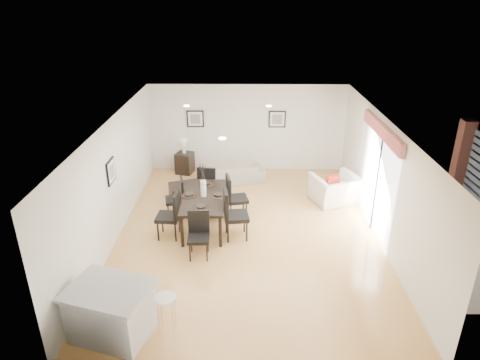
{
  "coord_description": "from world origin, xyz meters",
  "views": [
    {
      "loc": [
        -0.06,
        -8.69,
        5.22
      ],
      "look_at": [
        -0.19,
        0.4,
        1.19
      ],
      "focal_mm": 32.0,
      "sensor_mm": 36.0,
      "label": 1
    }
  ],
  "objects_px": {
    "sofa": "(232,173)",
    "dining_chair_foot": "(208,183)",
    "coffee_table": "(191,191)",
    "side_table": "(185,163)",
    "dining_chair_wnear": "(172,212)",
    "kitchen_island": "(111,311)",
    "dining_chair_head": "(199,231)",
    "armchair": "(335,189)",
    "dining_chair_enear": "(232,211)",
    "dining_chair_wfar": "(178,196)",
    "dining_table": "(204,199)",
    "dining_chair_efar": "(233,195)",
    "bar_stool": "(166,302)"
  },
  "relations": [
    {
      "from": "armchair",
      "to": "dining_chair_enear",
      "type": "distance_m",
      "value": 3.29
    },
    {
      "from": "dining_chair_enear",
      "to": "dining_chair_foot",
      "type": "relative_size",
      "value": 1.12
    },
    {
      "from": "coffee_table",
      "to": "side_table",
      "type": "xyz_separation_m",
      "value": [
        -0.4,
        1.84,
        0.11
      ]
    },
    {
      "from": "dining_chair_enear",
      "to": "kitchen_island",
      "type": "relative_size",
      "value": 0.79
    },
    {
      "from": "sofa",
      "to": "dining_chair_enear",
      "type": "height_order",
      "value": "dining_chair_enear"
    },
    {
      "from": "dining_chair_wnear",
      "to": "dining_chair_head",
      "type": "relative_size",
      "value": 1.12
    },
    {
      "from": "sofa",
      "to": "side_table",
      "type": "relative_size",
      "value": 2.95
    },
    {
      "from": "sofa",
      "to": "side_table",
      "type": "height_order",
      "value": "side_table"
    },
    {
      "from": "armchair",
      "to": "dining_chair_head",
      "type": "xyz_separation_m",
      "value": [
        -3.38,
        -2.56,
        0.19
      ]
    },
    {
      "from": "side_table",
      "to": "kitchen_island",
      "type": "xyz_separation_m",
      "value": [
        -0.28,
        -6.88,
        0.14
      ]
    },
    {
      "from": "dining_chair_wfar",
      "to": "coffee_table",
      "type": "height_order",
      "value": "dining_chair_wfar"
    },
    {
      "from": "dining_chair_efar",
      "to": "coffee_table",
      "type": "relative_size",
      "value": 1.01
    },
    {
      "from": "sofa",
      "to": "dining_chair_foot",
      "type": "xyz_separation_m",
      "value": [
        -0.58,
        -1.42,
        0.33
      ]
    },
    {
      "from": "dining_chair_wfar",
      "to": "dining_chair_foot",
      "type": "relative_size",
      "value": 0.94
    },
    {
      "from": "dining_chair_enear",
      "to": "dining_chair_wfar",
      "type": "bearing_deg",
      "value": 46.15
    },
    {
      "from": "coffee_table",
      "to": "dining_chair_foot",
      "type": "bearing_deg",
      "value": -49.24
    },
    {
      "from": "dining_chair_wnear",
      "to": "dining_chair_head",
      "type": "height_order",
      "value": "dining_chair_wnear"
    },
    {
      "from": "kitchen_island",
      "to": "bar_stool",
      "type": "height_order",
      "value": "kitchen_island"
    },
    {
      "from": "dining_chair_wfar",
      "to": "coffee_table",
      "type": "distance_m",
      "value": 1.06
    },
    {
      "from": "dining_chair_wfar",
      "to": "coffee_table",
      "type": "relative_size",
      "value": 0.93
    },
    {
      "from": "dining_chair_wnear",
      "to": "side_table",
      "type": "xyz_separation_m",
      "value": [
        -0.23,
        3.83,
        -0.31
      ]
    },
    {
      "from": "sofa",
      "to": "dining_table",
      "type": "distance_m",
      "value": 2.72
    },
    {
      "from": "dining_table",
      "to": "coffee_table",
      "type": "height_order",
      "value": "dining_table"
    },
    {
      "from": "armchair",
      "to": "dining_chair_wnear",
      "type": "xyz_separation_m",
      "value": [
        -4.06,
        -1.84,
        0.25
      ]
    },
    {
      "from": "armchair",
      "to": "dining_chair_enear",
      "type": "bearing_deg",
      "value": 13.81
    },
    {
      "from": "dining_chair_wfar",
      "to": "coffee_table",
      "type": "xyz_separation_m",
      "value": [
        0.18,
        0.99,
        -0.35
      ]
    },
    {
      "from": "dining_chair_efar",
      "to": "bar_stool",
      "type": "xyz_separation_m",
      "value": [
        -0.98,
        -4.02,
        0.02
      ]
    },
    {
      "from": "coffee_table",
      "to": "bar_stool",
      "type": "bearing_deg",
      "value": -106.75
    },
    {
      "from": "dining_chair_efar",
      "to": "kitchen_island",
      "type": "relative_size",
      "value": 0.73
    },
    {
      "from": "bar_stool",
      "to": "side_table",
      "type": "bearing_deg",
      "value": 95.13
    },
    {
      "from": "bar_stool",
      "to": "dining_chair_foot",
      "type": "bearing_deg",
      "value": 86.62
    },
    {
      "from": "dining_chair_foot",
      "to": "coffee_table",
      "type": "relative_size",
      "value": 0.99
    },
    {
      "from": "side_table",
      "to": "kitchen_island",
      "type": "relative_size",
      "value": 0.42
    },
    {
      "from": "dining_chair_wfar",
      "to": "kitchen_island",
      "type": "distance_m",
      "value": 4.09
    },
    {
      "from": "dining_chair_efar",
      "to": "coffee_table",
      "type": "height_order",
      "value": "dining_chair_efar"
    },
    {
      "from": "dining_chair_head",
      "to": "kitchen_island",
      "type": "bearing_deg",
      "value": -118.77
    },
    {
      "from": "dining_chair_enear",
      "to": "coffee_table",
      "type": "xyz_separation_m",
      "value": [
        -1.19,
        1.99,
        -0.46
      ]
    },
    {
      "from": "dining_chair_enear",
      "to": "kitchen_island",
      "type": "height_order",
      "value": "dining_chair_enear"
    },
    {
      "from": "dining_chair_wnear",
      "to": "dining_chair_wfar",
      "type": "bearing_deg",
      "value": -175.51
    },
    {
      "from": "dining_chair_foot",
      "to": "dining_chair_enear",
      "type": "bearing_deg",
      "value": 118.42
    },
    {
      "from": "sofa",
      "to": "bar_stool",
      "type": "height_order",
      "value": "bar_stool"
    },
    {
      "from": "sofa",
      "to": "bar_stool",
      "type": "xyz_separation_m",
      "value": [
        -0.86,
        -6.17,
        0.36
      ]
    },
    {
      "from": "coffee_table",
      "to": "side_table",
      "type": "height_order",
      "value": "side_table"
    },
    {
      "from": "dining_chair_wnear",
      "to": "kitchen_island",
      "type": "height_order",
      "value": "dining_chair_wnear"
    },
    {
      "from": "dining_chair_wfar",
      "to": "side_table",
      "type": "bearing_deg",
      "value": 172.36
    },
    {
      "from": "dining_chair_wnear",
      "to": "bar_stool",
      "type": "distance_m",
      "value": 3.08
    },
    {
      "from": "dining_table",
      "to": "coffee_table",
      "type": "relative_size",
      "value": 1.79
    },
    {
      "from": "sofa",
      "to": "dining_table",
      "type": "height_order",
      "value": "dining_table"
    },
    {
      "from": "dining_table",
      "to": "dining_chair_wnear",
      "type": "distance_m",
      "value": 0.85
    },
    {
      "from": "dining_table",
      "to": "kitchen_island",
      "type": "distance_m",
      "value": 3.76
    }
  ]
}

